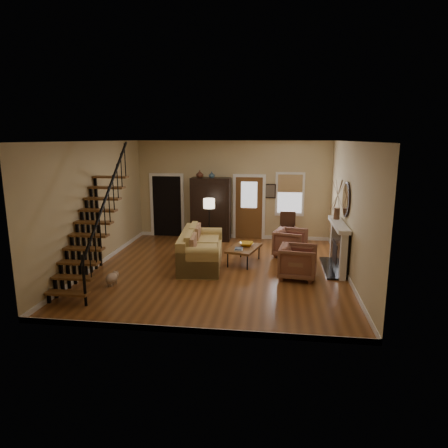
# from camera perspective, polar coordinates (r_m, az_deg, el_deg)

# --- Properties ---
(room) EXTENTS (7.00, 7.33, 3.30)m
(room) POSITION_cam_1_polar(r_m,az_deg,el_deg) (11.88, -1.61, 3.12)
(room) COLOR brown
(room) RESTS_ON ground
(staircase) EXTENTS (0.94, 2.80, 3.20)m
(staircase) POSITION_cam_1_polar(r_m,az_deg,el_deg) (9.68, -18.54, 0.97)
(staircase) COLOR brown
(staircase) RESTS_ON ground
(fireplace) EXTENTS (0.33, 1.95, 2.30)m
(fireplace) POSITION_cam_1_polar(r_m,az_deg,el_deg) (10.79, 16.25, -2.47)
(fireplace) COLOR black
(fireplace) RESTS_ON ground
(armoire) EXTENTS (1.30, 0.60, 2.10)m
(armoire) POSITION_cam_1_polar(r_m,az_deg,el_deg) (13.35, -1.87, 2.14)
(armoire) COLOR black
(armoire) RESTS_ON ground
(vase_a) EXTENTS (0.24, 0.24, 0.25)m
(vase_a) POSITION_cam_1_polar(r_m,az_deg,el_deg) (13.16, -3.50, 7.13)
(vase_a) COLOR #4C2619
(vase_a) RESTS_ON armoire
(vase_b) EXTENTS (0.20, 0.20, 0.21)m
(vase_b) POSITION_cam_1_polar(r_m,az_deg,el_deg) (13.10, -1.76, 7.04)
(vase_b) COLOR #334C60
(vase_b) RESTS_ON armoire
(sofa) EXTENTS (1.28, 2.51, 0.90)m
(sofa) POSITION_cam_1_polar(r_m,az_deg,el_deg) (10.81, -3.27, -3.54)
(sofa) COLOR tan
(sofa) RESTS_ON ground
(coffee_table) EXTENTS (0.96, 1.31, 0.45)m
(coffee_table) POSITION_cam_1_polar(r_m,az_deg,el_deg) (11.00, 2.86, -4.47)
(coffee_table) COLOR brown
(coffee_table) RESTS_ON ground
(bowl) EXTENTS (0.40, 0.40, 0.10)m
(bowl) POSITION_cam_1_polar(r_m,az_deg,el_deg) (11.07, 3.19, -2.89)
(bowl) COLOR gold
(bowl) RESTS_ON coffee_table
(books) EXTENTS (0.22, 0.29, 0.05)m
(books) POSITION_cam_1_polar(r_m,az_deg,el_deg) (10.66, 2.10, -3.60)
(books) COLOR beige
(books) RESTS_ON coffee_table
(armchair_left) EXTENTS (1.01, 0.99, 0.81)m
(armchair_left) POSITION_cam_1_polar(r_m,az_deg,el_deg) (9.97, 10.55, -5.35)
(armchair_left) COLOR maroon
(armchair_left) RESTS_ON ground
(armchair_right) EXTENTS (1.07, 1.06, 0.80)m
(armchair_right) POSITION_cam_1_polar(r_m,az_deg,el_deg) (11.74, 9.47, -2.68)
(armchair_right) COLOR maroon
(armchair_right) RESTS_ON ground
(floor_lamp) EXTENTS (0.39, 0.39, 1.55)m
(floor_lamp) POSITION_cam_1_polar(r_m,az_deg,el_deg) (12.43, -2.13, 0.10)
(floor_lamp) COLOR black
(floor_lamp) RESTS_ON ground
(side_chair) EXTENTS (0.54, 0.54, 1.02)m
(side_chair) POSITION_cam_1_polar(r_m,az_deg,el_deg) (13.10, 9.08, -0.62)
(side_chair) COLOR #321C10
(side_chair) RESTS_ON ground
(dog) EXTENTS (0.29, 0.44, 0.30)m
(dog) POSITION_cam_1_polar(r_m,az_deg,el_deg) (9.77, -15.77, -7.58)
(dog) COLOR tan
(dog) RESTS_ON ground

